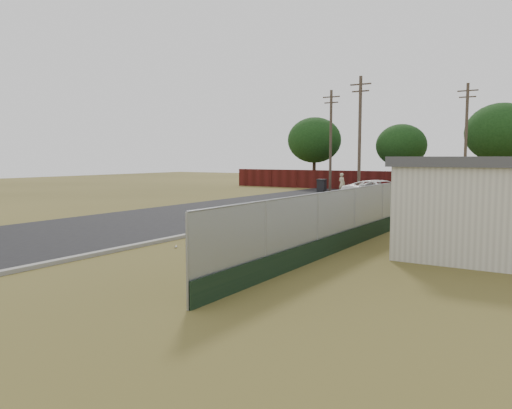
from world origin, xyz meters
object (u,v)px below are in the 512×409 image
Objects in this scene: fire_hydrant at (260,261)px; pickup_truck at (381,192)px; mailbox at (276,205)px; trash_bin at (322,185)px; pedestrian at (342,184)px.

pickup_truck reaches higher than fire_hydrant.
mailbox is 0.21× the size of pickup_truck.
fire_hydrant is 31.47m from trash_bin.
fire_hydrant is 0.43× the size of pedestrian.
mailbox is 22.20m from trash_bin.
mailbox is (-4.35, 8.26, 0.59)m from fire_hydrant.
trash_bin is (-11.85, 29.15, 0.23)m from fire_hydrant.
pickup_truck is (-3.77, 20.98, 0.43)m from fire_hydrant.
pedestrian is (-5.45, 6.43, 0.11)m from pickup_truck.
pickup_truck is 3.17× the size of pedestrian.
trash_bin is at bearing -12.29° from pedestrian.
fire_hydrant is 0.64× the size of mailbox.
mailbox reaches higher than fire_hydrant.
mailbox is at bearing -70.25° from trash_bin.
pedestrian is 3.17m from trash_bin.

